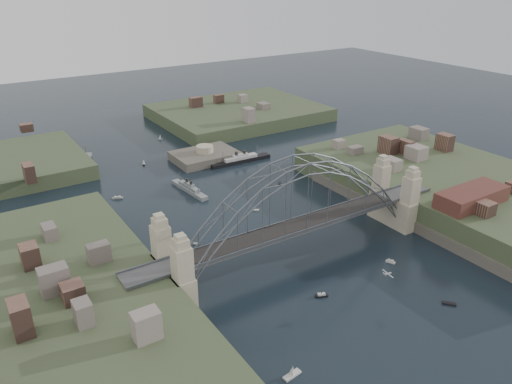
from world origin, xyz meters
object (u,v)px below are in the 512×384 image
(bridge, at_px, (299,210))
(fort_island, at_px, (205,161))
(naval_cruiser_near, at_px, (189,189))
(naval_cruiser_far, at_px, (83,161))
(ocean_liner, at_px, (240,160))
(wharf_shed, at_px, (472,197))

(bridge, height_order, fort_island, bridge)
(naval_cruiser_near, xyz_separation_m, naval_cruiser_far, (-20.53, 42.72, -0.01))
(fort_island, distance_m, ocean_liner, 12.93)
(fort_island, relative_size, naval_cruiser_near, 1.25)
(naval_cruiser_far, bearing_deg, naval_cruiser_near, -64.33)
(fort_island, xyz_separation_m, naval_cruiser_near, (-16.85, -21.85, 1.15))
(fort_island, relative_size, ocean_liner, 0.96)
(fort_island, distance_m, naval_cruiser_near, 27.62)
(ocean_liner, bearing_deg, wharf_shed, -73.34)
(naval_cruiser_near, height_order, naval_cruiser_far, naval_cruiser_near)
(fort_island, height_order, naval_cruiser_far, fort_island)
(wharf_shed, height_order, ocean_liner, wharf_shed)
(bridge, relative_size, fort_island, 3.82)
(fort_island, height_order, wharf_shed, wharf_shed)
(fort_island, xyz_separation_m, ocean_liner, (9.47, -8.72, 1.21))
(naval_cruiser_near, relative_size, naval_cruiser_far, 1.25)
(fort_island, distance_m, wharf_shed, 90.48)
(wharf_shed, distance_m, naval_cruiser_near, 79.58)
(wharf_shed, bearing_deg, fort_island, 110.85)
(bridge, xyz_separation_m, naval_cruiser_near, (-4.85, 48.15, -11.51))
(naval_cruiser_far, bearing_deg, wharf_shed, -56.51)
(naval_cruiser_near, distance_m, naval_cruiser_far, 47.40)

